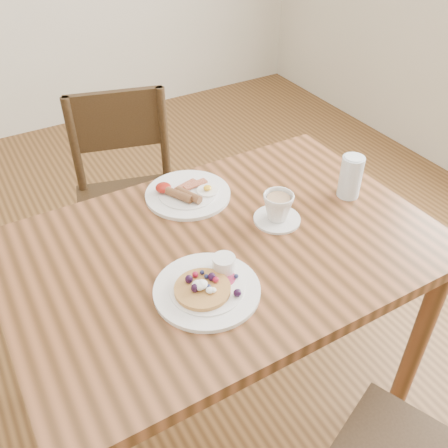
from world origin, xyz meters
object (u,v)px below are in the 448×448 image
object	(u,v)px
teacup_saucer	(278,209)
water_glass	(351,177)
breakfast_plate	(187,193)
dining_table	(224,269)
pancake_plate	(208,286)
chair_far	(129,194)

from	to	relation	value
teacup_saucer	water_glass	world-z (taller)	water_glass
breakfast_plate	dining_table	bearing A→B (deg)	-93.37
pancake_plate	water_glass	xyz separation A→B (m)	(0.59, 0.14, 0.05)
breakfast_plate	teacup_saucer	world-z (taller)	teacup_saucer
pancake_plate	water_glass	world-z (taller)	water_glass
water_glass	breakfast_plate	bearing A→B (deg)	150.48
breakfast_plate	pancake_plate	bearing A→B (deg)	-109.72
dining_table	breakfast_plate	bearing A→B (deg)	86.63
breakfast_plate	water_glass	size ratio (longest dim) A/B	1.97
breakfast_plate	water_glass	xyz separation A→B (m)	(0.44, -0.25, 0.06)
chair_far	teacup_saucer	distance (m)	0.80
breakfast_plate	chair_far	bearing A→B (deg)	95.22
breakfast_plate	water_glass	world-z (taller)	water_glass
chair_far	pancake_plate	distance (m)	0.91
breakfast_plate	water_glass	distance (m)	0.51
chair_far	breakfast_plate	size ratio (longest dim) A/B	3.26
dining_table	teacup_saucer	distance (m)	0.24
chair_far	breakfast_plate	world-z (taller)	chair_far
dining_table	chair_far	distance (m)	0.74
chair_far	pancake_plate	xyz separation A→B (m)	(-0.10, -0.86, 0.27)
water_glass	teacup_saucer	bearing A→B (deg)	178.77
breakfast_plate	teacup_saucer	distance (m)	0.30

